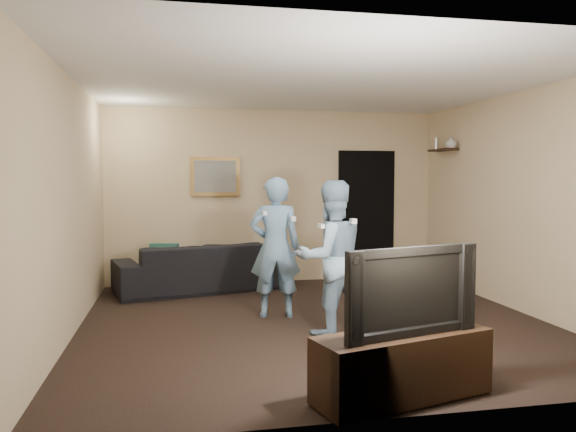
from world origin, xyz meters
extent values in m
plane|color=black|center=(0.00, 0.00, 0.00)|extent=(5.00, 5.00, 0.00)
cube|color=silver|center=(0.00, 0.00, 2.60)|extent=(5.00, 5.00, 0.04)
cube|color=tan|center=(0.00, 2.50, 1.30)|extent=(5.00, 0.04, 2.60)
cube|color=tan|center=(0.00, -2.50, 1.30)|extent=(5.00, 0.04, 2.60)
cube|color=tan|center=(-2.50, 0.00, 1.30)|extent=(0.04, 5.00, 2.60)
cube|color=tan|center=(2.50, 0.00, 1.30)|extent=(0.04, 5.00, 2.60)
imported|color=black|center=(-1.16, 2.00, 0.33)|extent=(2.43, 1.42, 0.67)
cube|color=#184840|center=(-1.64, 2.00, 0.48)|extent=(0.41, 0.21, 0.39)
cube|color=olive|center=(-0.90, 2.48, 1.60)|extent=(0.72, 0.05, 0.57)
cube|color=slate|center=(-0.90, 2.45, 1.60)|extent=(0.62, 0.01, 0.47)
cube|color=black|center=(1.45, 2.47, 1.00)|extent=(0.90, 0.06, 2.00)
cube|color=silver|center=(0.85, 2.48, 1.30)|extent=(0.08, 0.02, 0.12)
cube|color=black|center=(2.39, 1.80, 1.99)|extent=(0.20, 0.60, 0.03)
imported|color=silver|center=(2.39, 1.55, 2.09)|extent=(0.20, 0.20, 0.16)
cylinder|color=#BCBDC1|center=(2.39, 2.01, 2.09)|extent=(0.06, 0.06, 0.18)
cube|color=black|center=(0.09, -2.22, 0.25)|extent=(1.38, 0.75, 0.47)
imported|color=black|center=(0.09, -2.22, 0.80)|extent=(1.08, 0.42, 0.62)
imported|color=#6A93B8|center=(-0.38, 0.33, 0.79)|extent=(0.62, 0.44, 1.59)
cube|color=white|center=(-0.54, 0.11, 1.20)|extent=(0.04, 0.14, 0.04)
cube|color=white|center=(-0.22, 0.11, 1.13)|extent=(0.05, 0.09, 0.05)
imported|color=#8CB1CC|center=(0.05, -0.47, 0.78)|extent=(0.86, 0.73, 1.56)
cube|color=white|center=(-0.11, -0.69, 1.12)|extent=(0.04, 0.14, 0.04)
cube|color=white|center=(0.21, -0.69, 1.16)|extent=(0.05, 0.09, 0.05)
camera|label=1|loc=(-1.47, -5.89, 1.58)|focal=35.00mm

